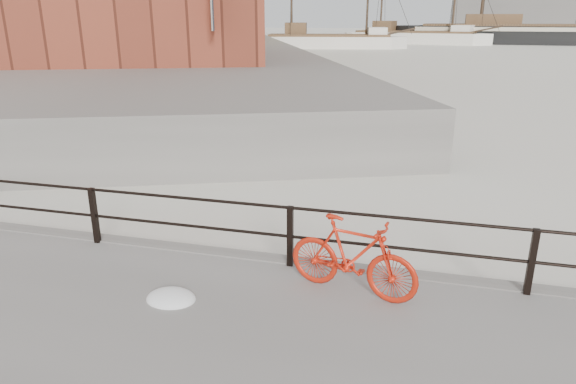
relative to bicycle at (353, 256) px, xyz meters
The scene contains 8 objects.
ground 2.71m from the bicycle, 17.23° to the left, with size 400.00×400.00×0.00m, color white.
far_quay 81.88m from the bicycle, 117.31° to the left, with size 24.00×150.00×1.80m, color gray.
guardrail 2.51m from the bicycle, 13.96° to the left, with size 28.00×0.10×1.00m, color black, non-canonical shape.
bicycle is the anchor object (origin of this frame).
schooner_mid 82.18m from the bicycle, 90.94° to the left, with size 25.59×10.82×18.70m, color white, non-canonical shape.
schooner_left 67.18m from the bicycle, 100.69° to the left, with size 22.52×10.23×17.29m, color white, non-canonical shape.
workboat_near 36.53m from the bicycle, 127.14° to the left, with size 10.88×3.63×7.00m, color black, non-canonical shape.
workboat_far 54.10m from the bicycle, 120.46° to the left, with size 11.68×4.04×7.00m, color black, non-canonical shape.
Camera 1 is at (-1.67, -7.29, 4.11)m, focal length 32.00 mm.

